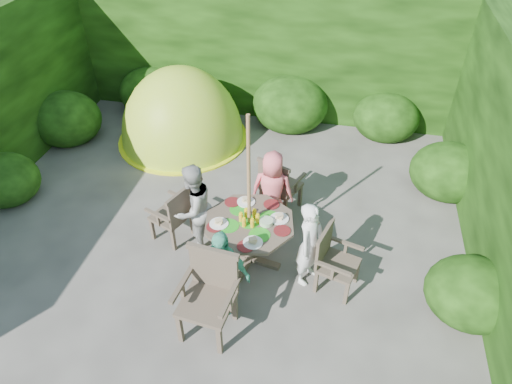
% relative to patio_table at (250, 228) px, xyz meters
% --- Properties ---
extents(ground, '(60.00, 60.00, 0.00)m').
position_rel_patio_table_xyz_m(ground, '(-0.64, 0.33, -0.58)').
color(ground, '#46433E').
rests_on(ground, ground).
extents(hedge_enclosure, '(9.00, 9.00, 2.50)m').
position_rel_patio_table_xyz_m(hedge_enclosure, '(-0.64, 1.67, 0.67)').
color(hedge_enclosure, black).
rests_on(hedge_enclosure, ground).
extents(patio_table, '(1.38, 1.38, 0.82)m').
position_rel_patio_table_xyz_m(patio_table, '(0.00, 0.00, 0.00)').
color(patio_table, '#3F3429').
rests_on(patio_table, ground).
extents(parasol_pole, '(0.05, 0.05, 2.20)m').
position_rel_patio_table_xyz_m(parasol_pole, '(-0.00, -0.00, 0.52)').
color(parasol_pole, brown).
rests_on(parasol_pole, ground).
extents(garden_chair_right, '(0.57, 0.61, 0.84)m').
position_rel_patio_table_xyz_m(garden_chair_right, '(1.08, -0.20, -0.13)').
color(garden_chair_right, '#3F3429').
rests_on(garden_chair_right, ground).
extents(garden_chair_left, '(0.60, 0.63, 0.84)m').
position_rel_patio_table_xyz_m(garden_chair_left, '(-1.09, 0.19, -0.13)').
color(garden_chair_left, '#3F3429').
rests_on(garden_chair_left, ground).
extents(garden_chair_back, '(0.69, 0.66, 0.91)m').
position_rel_patio_table_xyz_m(garden_chair_back, '(0.18, 1.09, -0.09)').
color(garden_chair_back, '#3F3429').
rests_on(garden_chair_back, ground).
extents(garden_chair_front, '(0.67, 0.61, 1.02)m').
position_rel_patio_table_xyz_m(garden_chair_front, '(-0.21, -1.07, -0.03)').
color(garden_chair_front, '#3F3429').
rests_on(garden_chair_front, ground).
extents(child_right, '(0.42, 0.51, 1.20)m').
position_rel_patio_table_xyz_m(child_right, '(0.78, -0.15, 0.02)').
color(child_right, white).
rests_on(child_right, ground).
extents(child_left, '(0.70, 0.77, 1.29)m').
position_rel_patio_table_xyz_m(child_left, '(-0.79, 0.15, 0.07)').
color(child_left, '#A3A39E').
rests_on(child_left, ground).
extents(child_back, '(0.60, 0.40, 1.21)m').
position_rel_patio_table_xyz_m(child_back, '(0.15, 0.79, 0.03)').
color(child_back, '#F1636C').
rests_on(child_back, ground).
extents(child_front, '(0.74, 0.40, 1.19)m').
position_rel_patio_table_xyz_m(child_front, '(-0.15, -0.79, 0.02)').
color(child_front, '#51BD99').
rests_on(child_front, ground).
extents(dome_tent, '(2.66, 2.66, 2.73)m').
position_rel_patio_table_xyz_m(dome_tent, '(-1.89, 2.72, -0.58)').
color(dome_tent, '#AFD428').
rests_on(dome_tent, ground).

